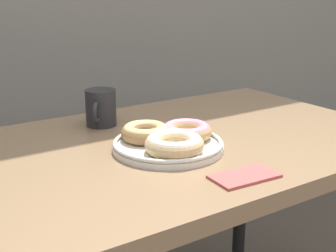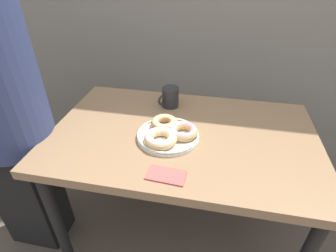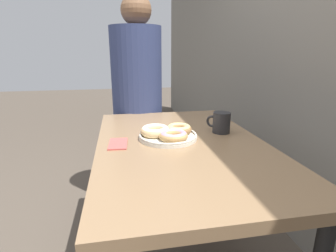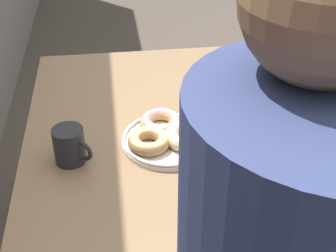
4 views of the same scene
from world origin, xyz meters
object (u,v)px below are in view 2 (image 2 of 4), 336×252
Objects in this scene: coffee_mug at (170,97)px; napkin at (166,175)px; donut_plate at (168,133)px; person_figure at (7,121)px; dining_table at (182,147)px.

coffee_mug reaches higher than napkin.
coffee_mug is at bearing 99.73° from donut_plate.
person_figure reaches higher than napkin.
napkin is (0.73, -0.13, -0.05)m from person_figure.
dining_table is 0.29m from napkin.
person_figure is at bearing -172.49° from donut_plate.
person_figure is at bearing 169.60° from napkin.
coffee_mug reaches higher than dining_table.
dining_table is at bearing 10.77° from person_figure.
dining_table is at bearing 42.92° from donut_plate.
dining_table is at bearing -65.40° from coffee_mug.
donut_plate is at bearing -80.27° from coffee_mug.
napkin is at bearing -80.86° from donut_plate.
donut_plate is 0.23m from napkin.
napkin reaches higher than dining_table.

